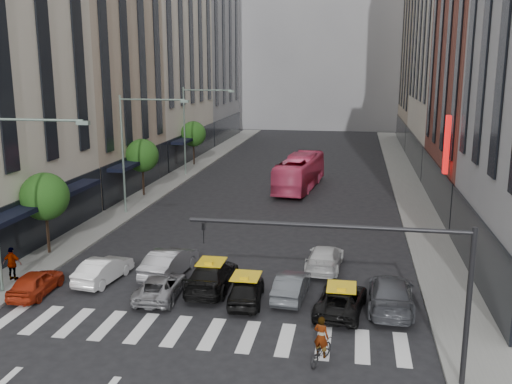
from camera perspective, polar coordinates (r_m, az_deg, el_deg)
The scene contains 31 objects.
ground at distance 24.32m, azimuth -6.74°, elevation -15.35°, with size 160.00×160.00×0.00m, color black.
sidewalk_left at distance 54.77m, azimuth -9.36°, elevation 0.56°, with size 3.00×96.00×0.15m, color slate.
sidewalk_right at distance 52.02m, azimuth 15.32°, elevation -0.37°, with size 3.00×96.00×0.15m, color slate.
building_left_b at distance 53.87m, azimuth -16.22°, elevation 12.81°, with size 8.00×16.00×24.00m, color tan.
building_left_c at distance 70.82m, azimuth -9.88°, elevation 17.82°, with size 8.00×20.00×36.00m, color beige.
building_left_d at distance 88.74m, azimuth -5.55°, elevation 14.92°, with size 8.00×18.00×30.00m, color gray.
building_right_b at distance 48.72m, azimuth 23.18°, elevation 13.56°, with size 8.00×18.00×26.00m, color brown.
building_right_d at distance 86.22m, azimuth 17.51°, elevation 13.81°, with size 8.00×18.00×28.00m, color tan.
building_far at distance 105.92m, azimuth 6.71°, elevation 16.14°, with size 30.00×10.00×36.00m, color gray.
tree_near at distance 36.36m, azimuth -20.36°, elevation -0.43°, with size 2.88×2.88×4.95m.
tree_mid at distance 50.54m, azimuth -11.31°, elevation 3.60°, with size 2.88×2.88×4.95m.
tree_far at distance 65.57m, azimuth -6.28°, elevation 5.79°, with size 2.88×2.88×4.95m.
streetlamp_near at distance 30.02m, azimuth -23.47°, elevation 1.08°, with size 5.38×0.25×9.00m.
streetlamp_mid at distance 44.07m, azimuth -12.10°, elevation 5.22°, with size 5.38×0.25×9.00m.
streetlamp_far at distance 59.12m, azimuth -6.31°, elevation 7.25°, with size 5.38×0.25×9.00m.
traffic_signal at distance 20.75m, azimuth 13.06°, elevation -7.14°, with size 10.10×0.20×6.00m.
liberty_sign at distance 41.35m, azimuth 18.54°, elevation 4.51°, with size 0.30×0.70×4.00m.
car_red at distance 31.10m, azimuth -21.14°, elevation -8.45°, with size 1.51×3.75×1.28m, color #9C240E.
car_white_front at distance 31.78m, azimuth -15.00°, elevation -7.50°, with size 1.42×4.06×1.34m, color white.
car_silver at distance 29.14m, azimuth -9.54°, elevation -9.29°, with size 1.94×4.21×1.17m, color gray.
taxi_left at distance 29.78m, azimuth -4.46°, elevation -8.34°, with size 2.06×5.07×1.47m, color black.
taxi_center at distance 28.13m, azimuth -1.00°, elevation -9.73°, with size 1.59×3.95×1.34m, color black.
car_grey_mid at distance 28.72m, azimuth 3.57°, elevation -9.32°, with size 1.37×3.94×1.30m, color #42464A.
taxi_right at distance 27.43m, azimuth 8.51°, elevation -10.61°, with size 2.04×4.43×1.23m, color black.
car_grey_curb at distance 28.22m, azimuth 13.35°, elevation -9.84°, with size 2.10×5.17×1.50m, color #43454B.
car_row2_left at distance 31.90m, azimuth -8.63°, elevation -6.94°, with size 1.62×4.65×1.53m, color #97979C.
car_row2_right at distance 32.77m, azimuth 6.89°, elevation -6.54°, with size 1.86×4.58×1.33m, color silver.
bus at distance 53.11m, azimuth 4.39°, elevation 1.95°, with size 2.63×11.22×3.13m, color #DD416A.
motorcycle at distance 23.17m, azimuth 6.50°, elevation -15.55°, with size 0.62×1.76×0.93m, color black.
rider at distance 22.59m, azimuth 6.58°, elevation -12.64°, with size 0.61×0.40×1.67m, color gray.
pedestrian_far at distance 33.09m, azimuth -23.19°, elevation -6.61°, with size 1.06×0.44×1.80m, color gray.
Camera 1 is at (6.38, -20.52, 11.37)m, focal length 40.00 mm.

